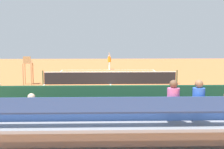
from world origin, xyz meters
TOP-DOWN VIEW (x-y plane):
  - ground_plane at (0.00, 0.00)m, footprint 60.00×60.00m
  - court_line_markings at (0.00, -0.04)m, footprint 10.10×22.20m
  - tennis_net at (0.00, 0.00)m, footprint 10.30×0.10m
  - backdrop_wall at (0.00, 14.00)m, footprint 18.00×0.16m
  - bleacher_stand at (0.04, 15.36)m, footprint 9.06×2.40m
  - umpire_chair at (6.20, 0.07)m, footprint 0.67×0.67m
  - courtside_bench at (-3.47, 13.27)m, footprint 1.80×0.40m
  - equipment_bag at (-1.69, 13.40)m, footprint 0.90×0.36m
  - tennis_player at (-0.18, -11.25)m, footprint 0.40×0.55m
  - tennis_racket at (0.38, -10.78)m, footprint 0.33×0.58m
  - tennis_ball_near at (0.67, -10.53)m, footprint 0.07×0.07m

SIDE VIEW (x-z plane):
  - ground_plane at x=0.00m, z-range 0.00..0.00m
  - court_line_markings at x=0.00m, z-range 0.00..0.01m
  - tennis_racket at x=0.38m, z-range 0.00..0.03m
  - tennis_ball_near at x=0.67m, z-range 0.00..0.07m
  - equipment_bag at x=-1.69m, z-range 0.00..0.36m
  - tennis_net at x=0.00m, z-range -0.03..1.04m
  - courtside_bench at x=-3.47m, z-range 0.09..1.02m
  - bleacher_stand at x=0.04m, z-range -0.31..2.17m
  - backdrop_wall at x=0.00m, z-range 0.00..2.00m
  - tennis_player at x=-0.18m, z-range 0.05..1.98m
  - umpire_chair at x=6.20m, z-range 0.24..2.38m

